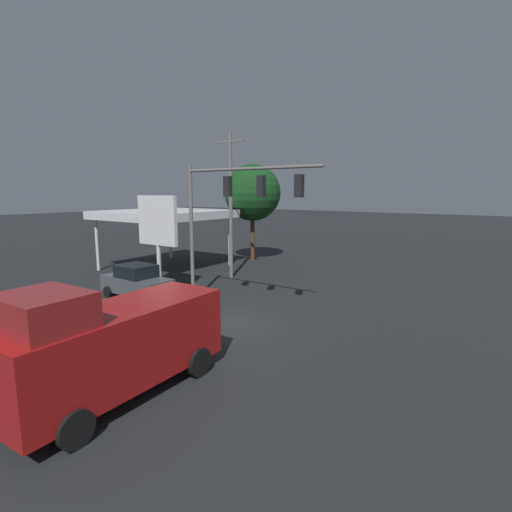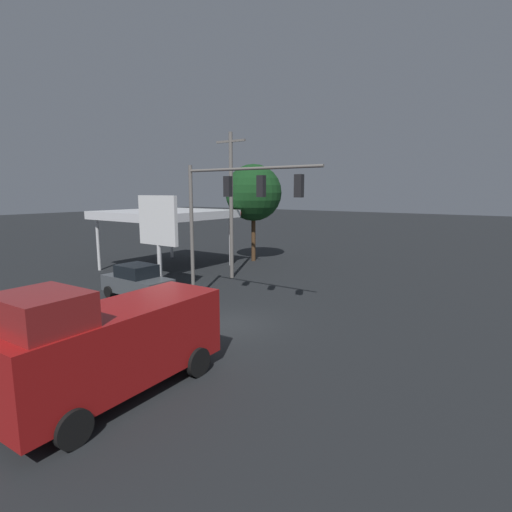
{
  "view_description": "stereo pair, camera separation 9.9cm",
  "coord_description": "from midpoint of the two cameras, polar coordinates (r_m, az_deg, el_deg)",
  "views": [
    {
      "loc": [
        -10.99,
        13.68,
        6.01
      ],
      "look_at": [
        0.0,
        -2.0,
        2.89
      ],
      "focal_mm": 28.0,
      "sensor_mm": 36.0,
      "label": 1
    },
    {
      "loc": [
        -11.07,
        13.63,
        6.01
      ],
      "look_at": [
        0.0,
        -2.0,
        2.89
      ],
      "focal_mm": 28.0,
      "sensor_mm": 36.0,
      "label": 2
    }
  ],
  "objects": [
    {
      "name": "ground_plane",
      "position": [
        18.55,
        -3.75,
        -9.67
      ],
      "size": [
        200.0,
        200.0,
        0.0
      ],
      "primitive_type": "plane",
      "color": "black"
    },
    {
      "name": "traffic_signal_assembly",
      "position": [
        19.84,
        -3.48,
        7.74
      ],
      "size": [
        7.79,
        0.43,
        7.36
      ],
      "color": "slate",
      "rests_on": "ground"
    },
    {
      "name": "utility_pole",
      "position": [
        27.48,
        -3.76,
        7.61
      ],
      "size": [
        2.4,
        0.26,
        9.89
      ],
      "color": "slate",
      "rests_on": "ground"
    },
    {
      "name": "gas_station_canopy",
      "position": [
        31.98,
        -12.99,
        5.74
      ],
      "size": [
        8.13,
        8.69,
        4.53
      ],
      "color": "silver",
      "rests_on": "ground"
    },
    {
      "name": "price_sign",
      "position": [
        24.29,
        -14.02,
        4.52
      ],
      "size": [
        3.09,
        0.27,
        5.76
      ],
      "color": "silver",
      "rests_on": "ground"
    },
    {
      "name": "sedan_waiting",
      "position": [
        23.55,
        -16.78,
        -3.55
      ],
      "size": [
        4.45,
        2.16,
        1.93
      ],
      "rotation": [
        0.0,
        0.0,
        -0.03
      ],
      "color": "#474C51",
      "rests_on": "ground"
    },
    {
      "name": "delivery_truck",
      "position": [
        12.47,
        -20.03,
        -11.58
      ],
      "size": [
        2.78,
        6.89,
        3.58
      ],
      "rotation": [
        0.0,
        0.0,
        1.61
      ],
      "color": "maroon",
      "rests_on": "ground"
    },
    {
      "name": "street_tree",
      "position": [
        34.33,
        -0.59,
        9.0
      ],
      "size": [
        4.79,
        4.79,
        8.27
      ],
      "color": "#4C331E",
      "rests_on": "ground"
    },
    {
      "name": "fire_hydrant",
      "position": [
        20.3,
        -12.04,
        -6.89
      ],
      "size": [
        0.24,
        0.24,
        0.88
      ],
      "color": "red",
      "rests_on": "ground"
    }
  ]
}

